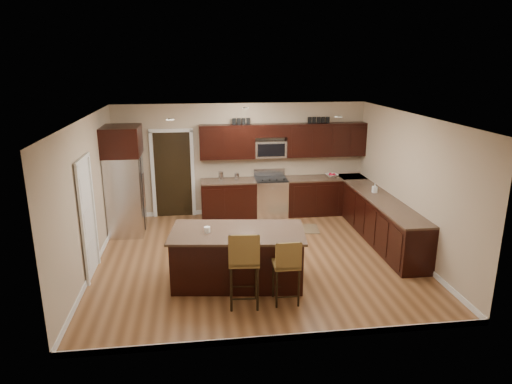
{
  "coord_description": "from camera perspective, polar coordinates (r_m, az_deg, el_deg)",
  "views": [
    {
      "loc": [
        -1.06,
        -8.02,
        3.66
      ],
      "look_at": [
        0.05,
        0.4,
        1.2
      ],
      "focal_mm": 32.0,
      "sensor_mm": 36.0,
      "label": 1
    }
  ],
  "objects": [
    {
      "name": "doorway",
      "position": [
        11.09,
        -10.33,
        2.15
      ],
      "size": [
        0.85,
        0.03,
        2.06
      ],
      "primitive_type": "cube",
      "color": "black",
      "rests_on": "floor"
    },
    {
      "name": "stool_mid",
      "position": [
        6.91,
        -1.51,
        -8.58
      ],
      "size": [
        0.49,
        0.49,
        1.23
      ],
      "rotation": [
        0.0,
        0.0,
        -0.08
      ],
      "color": "olive",
      "rests_on": "floor"
    },
    {
      "name": "floor",
      "position": [
        8.88,
        0.03,
        -8.21
      ],
      "size": [
        6.0,
        6.0,
        0.0
      ],
      "primitive_type": "plane",
      "color": "brown",
      "rests_on": "ground"
    },
    {
      "name": "refrigerator",
      "position": [
        10.14,
        -16.11,
        1.51
      ],
      "size": [
        0.79,
        0.93,
        2.35
      ],
      "color": "silver",
      "rests_on": "floor"
    },
    {
      "name": "microwave",
      "position": [
        10.96,
        1.79,
        5.4
      ],
      "size": [
        0.76,
        0.31,
        0.4
      ],
      "primitive_type": "cube",
      "color": "silver",
      "rests_on": "upper_cabinets"
    },
    {
      "name": "wall_left",
      "position": [
        8.57,
        -20.28,
        -0.53
      ],
      "size": [
        0.0,
        5.5,
        5.5
      ],
      "primitive_type": "plane",
      "rotation": [
        1.57,
        0.0,
        1.57
      ],
      "color": "tan",
      "rests_on": "floor"
    },
    {
      "name": "base_cabinets",
      "position": [
        10.42,
        9.4,
        -1.97
      ],
      "size": [
        4.02,
        3.96,
        0.92
      ],
      "color": "black",
      "rests_on": "floor"
    },
    {
      "name": "wall_right",
      "position": [
        9.28,
        18.73,
        0.85
      ],
      "size": [
        0.0,
        5.5,
        5.5
      ],
      "primitive_type": "plane",
      "rotation": [
        1.57,
        0.0,
        -1.57
      ],
      "color": "tan",
      "rests_on": "floor"
    },
    {
      "name": "pantry_door",
      "position": [
        8.38,
        -20.36,
        -3.27
      ],
      "size": [
        0.03,
        0.8,
        2.04
      ],
      "primitive_type": "cube",
      "color": "white",
      "rests_on": "floor"
    },
    {
      "name": "fruit_bowl",
      "position": [
        11.29,
        9.47,
        2.06
      ],
      "size": [
        0.35,
        0.35,
        0.07
      ],
      "primitive_type": "imported",
      "rotation": [
        0.0,
        0.0,
        0.18
      ],
      "color": "silver",
      "rests_on": "base_cabinets"
    },
    {
      "name": "ceiling",
      "position": [
        8.15,
        0.03,
        9.37
      ],
      "size": [
        6.0,
        6.0,
        0.0
      ],
      "primitive_type": "plane",
      "rotation": [
        3.14,
        0.0,
        0.0
      ],
      "color": "silver",
      "rests_on": "wall_back"
    },
    {
      "name": "soap_bottle",
      "position": [
        10.11,
        14.62,
        0.48
      ],
      "size": [
        0.09,
        0.09,
        0.2
      ],
      "primitive_type": "imported",
      "rotation": [
        0.0,
        0.0,
        -0.0
      ],
      "color": "#B2B2B2",
      "rests_on": "base_cabinets"
    },
    {
      "name": "stool_right",
      "position": [
        7.05,
        3.89,
        -9.02
      ],
      "size": [
        0.4,
        0.4,
        1.07
      ],
      "rotation": [
        0.0,
        0.0,
        -0.01
      ],
      "color": "olive",
      "rests_on": "floor"
    },
    {
      "name": "canister_short",
      "position": [
        10.84,
        -2.41,
        1.94
      ],
      "size": [
        0.11,
        0.11,
        0.17
      ],
      "primitive_type": "cylinder",
      "color": "silver",
      "rests_on": "base_cabinets"
    },
    {
      "name": "canister_tall",
      "position": [
        10.81,
        -4.41,
        1.99
      ],
      "size": [
        0.12,
        0.12,
        0.22
      ],
      "primitive_type": "cylinder",
      "color": "silver",
      "rests_on": "base_cabinets"
    },
    {
      "name": "island_jar",
      "position": [
        7.59,
        -6.12,
        -4.71
      ],
      "size": [
        0.1,
        0.1,
        0.1
      ],
      "primitive_type": "cylinder",
      "color": "white",
      "rests_on": "island"
    },
    {
      "name": "wall_back",
      "position": [
        11.07,
        -1.83,
        4.08
      ],
      "size": [
        6.0,
        0.0,
        6.0
      ],
      "primitive_type": "plane",
      "rotation": [
        1.57,
        0.0,
        0.0
      ],
      "color": "tan",
      "rests_on": "floor"
    },
    {
      "name": "upper_cabinets",
      "position": [
        10.96,
        3.7,
        6.55
      ],
      "size": [
        4.0,
        0.33,
        0.8
      ],
      "color": "black",
      "rests_on": "wall_back"
    },
    {
      "name": "island",
      "position": [
        7.82,
        -2.31,
        -8.26
      ],
      "size": [
        2.36,
        1.44,
        0.92
      ],
      "rotation": [
        0.0,
        0.0,
        -0.13
      ],
      "color": "black",
      "rests_on": "floor"
    },
    {
      "name": "range",
      "position": [
        11.08,
        1.86,
        -0.59
      ],
      "size": [
        0.76,
        0.64,
        1.11
      ],
      "color": "silver",
      "rests_on": "floor"
    },
    {
      "name": "floor_mat",
      "position": [
        10.35,
        5.2,
        -4.61
      ],
      "size": [
        1.0,
        0.73,
        0.01
      ],
      "primitive_type": "cube",
      "rotation": [
        0.0,
        0.0,
        -0.12
      ],
      "color": "brown",
      "rests_on": "floor"
    },
    {
      "name": "letter_decor",
      "position": [
        10.87,
        2.99,
        8.9
      ],
      "size": [
        2.2,
        0.03,
        0.15
      ],
      "primitive_type": null,
      "color": "black",
      "rests_on": "upper_cabinets"
    }
  ]
}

